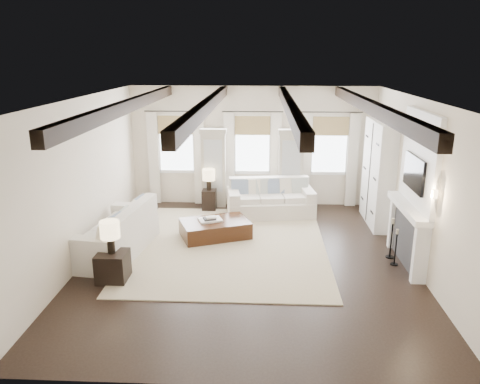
{
  "coord_description": "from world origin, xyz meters",
  "views": [
    {
      "loc": [
        0.27,
        -8.65,
        3.99
      ],
      "look_at": [
        -0.2,
        0.94,
        1.15
      ],
      "focal_mm": 35.0,
      "sensor_mm": 36.0,
      "label": 1
    }
  ],
  "objects_px": {
    "sofa_left": "(119,235)",
    "side_table_front": "(113,266)",
    "side_table_back": "(209,200)",
    "sofa_back": "(270,200)",
    "ottoman": "(215,229)"
  },
  "relations": [
    {
      "from": "sofa_back",
      "to": "ottoman",
      "type": "relative_size",
      "value": 1.54
    },
    {
      "from": "ottoman",
      "to": "side_table_front",
      "type": "height_order",
      "value": "side_table_front"
    },
    {
      "from": "sofa_left",
      "to": "side_table_back",
      "type": "xyz_separation_m",
      "value": [
        1.55,
        2.91,
        -0.13
      ]
    },
    {
      "from": "sofa_back",
      "to": "ottoman",
      "type": "xyz_separation_m",
      "value": [
        -1.26,
        -1.61,
        -0.19
      ]
    },
    {
      "from": "sofa_left",
      "to": "side_table_front",
      "type": "height_order",
      "value": "sofa_left"
    },
    {
      "from": "sofa_back",
      "to": "side_table_front",
      "type": "height_order",
      "value": "sofa_back"
    },
    {
      "from": "sofa_left",
      "to": "ottoman",
      "type": "bearing_deg",
      "value": 27.33
    },
    {
      "from": "sofa_back",
      "to": "side_table_back",
      "type": "bearing_deg",
      "value": 169.04
    },
    {
      "from": "sofa_back",
      "to": "side_table_front",
      "type": "xyz_separation_m",
      "value": [
        -2.92,
        -3.8,
        -0.11
      ]
    },
    {
      "from": "side_table_back",
      "to": "side_table_front",
      "type": "bearing_deg",
      "value": -107.61
    },
    {
      "from": "sofa_back",
      "to": "ottoman",
      "type": "height_order",
      "value": "sofa_back"
    },
    {
      "from": "sofa_left",
      "to": "ottoman",
      "type": "relative_size",
      "value": 1.66
    },
    {
      "from": "side_table_front",
      "to": "sofa_back",
      "type": "bearing_deg",
      "value": 52.5
    },
    {
      "from": "ottoman",
      "to": "side_table_front",
      "type": "distance_m",
      "value": 2.74
    },
    {
      "from": "ottoman",
      "to": "sofa_back",
      "type": "bearing_deg",
      "value": 30.47
    }
  ]
}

